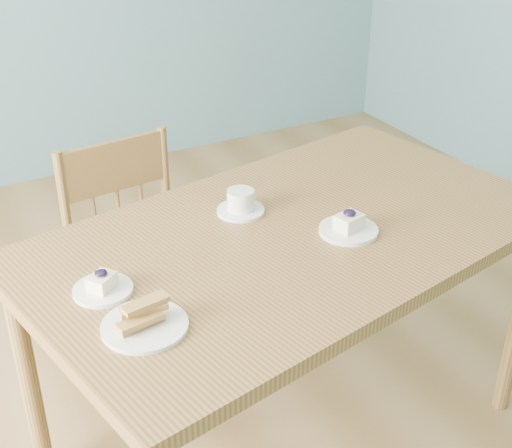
# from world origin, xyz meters

# --- Properties ---
(room) EXTENTS (5.01, 5.01, 2.71)m
(room) POSITION_xyz_m (0.00, 0.00, 1.35)
(room) COLOR olive
(room) RESTS_ON ground
(dining_table) EXTENTS (1.68, 1.16, 0.83)m
(dining_table) POSITION_xyz_m (0.35, 0.00, 0.74)
(dining_table) COLOR olive
(dining_table) RESTS_ON ground
(dining_chair) EXTENTS (0.46, 0.45, 0.92)m
(dining_chair) POSITION_xyz_m (0.05, 0.54, 0.47)
(dining_chair) COLOR olive
(dining_chair) RESTS_ON ground
(cheesecake_plate_near) EXTENTS (0.17, 0.17, 0.07)m
(cheesecake_plate_near) POSITION_xyz_m (0.48, -0.08, 0.84)
(cheesecake_plate_near) COLOR silver
(cheesecake_plate_near) RESTS_ON dining_table
(cheesecake_plate_far) EXTENTS (0.15, 0.15, 0.06)m
(cheesecake_plate_far) POSITION_xyz_m (-0.23, -0.04, 0.84)
(cheesecake_plate_far) COLOR silver
(cheesecake_plate_far) RESTS_ON dining_table
(coffee_cup) EXTENTS (0.14, 0.14, 0.07)m
(coffee_cup) POSITION_xyz_m (0.27, 0.17, 0.86)
(coffee_cup) COLOR silver
(coffee_cup) RESTS_ON dining_table
(biscotti_plate) EXTENTS (0.20, 0.20, 0.07)m
(biscotti_plate) POSITION_xyz_m (-0.19, -0.23, 0.85)
(biscotti_plate) COLOR silver
(biscotti_plate) RESTS_ON dining_table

